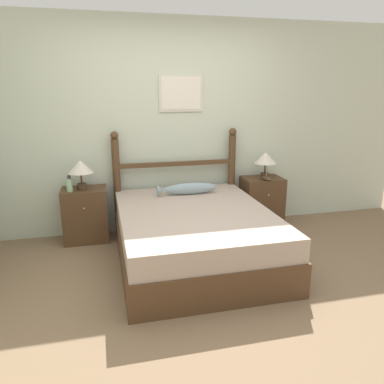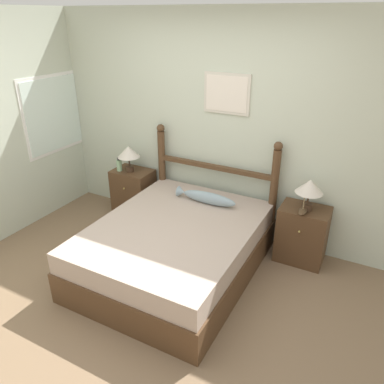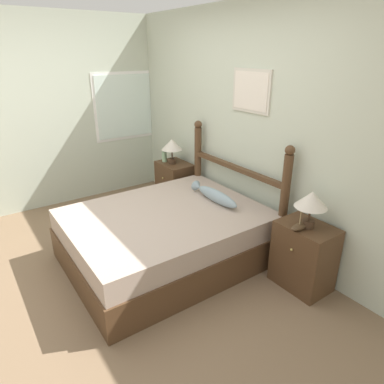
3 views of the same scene
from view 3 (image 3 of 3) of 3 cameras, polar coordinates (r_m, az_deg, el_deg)
name	(u,v)px [view 3 (image 3 of 3)]	position (r m, az deg, el deg)	size (l,w,h in m)	color
ground_plane	(106,279)	(3.56, -14.16, -13.82)	(16.00, 16.00, 0.00)	#7A6047
wall_back	(244,128)	(3.88, 8.61, 10.53)	(6.40, 0.08, 2.55)	beige
wall_left	(36,116)	(5.03, -24.57, 11.49)	(0.08, 6.40, 2.55)	beige
bed	(166,236)	(3.62, -4.34, -7.36)	(1.54, 1.95, 0.55)	#4C331E
headboard	(235,182)	(3.95, 7.16, 1.72)	(1.54, 0.10, 1.26)	#4C331E
nightstand_left	(175,184)	(4.84, -2.87, 1.26)	(0.51, 0.39, 0.63)	#4C331E
nightstand_right	(304,256)	(3.37, 18.12, -10.12)	(0.51, 0.39, 0.63)	#4C331E
table_lamp_left	(172,146)	(4.66, -3.38, 7.74)	(0.28, 0.28, 0.34)	#422D1E
table_lamp_right	(311,201)	(3.09, 19.29, -1.43)	(0.28, 0.28, 0.34)	#422D1E
bottle	(164,156)	(4.79, -4.63, 6.02)	(0.07, 0.07, 0.19)	#99C699
model_boat	(299,226)	(3.12, 17.44, -5.50)	(0.08, 0.19, 0.21)	#4C3823
fish_pillow	(215,195)	(3.72, 3.79, -0.55)	(0.71, 0.12, 0.13)	#8499A3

